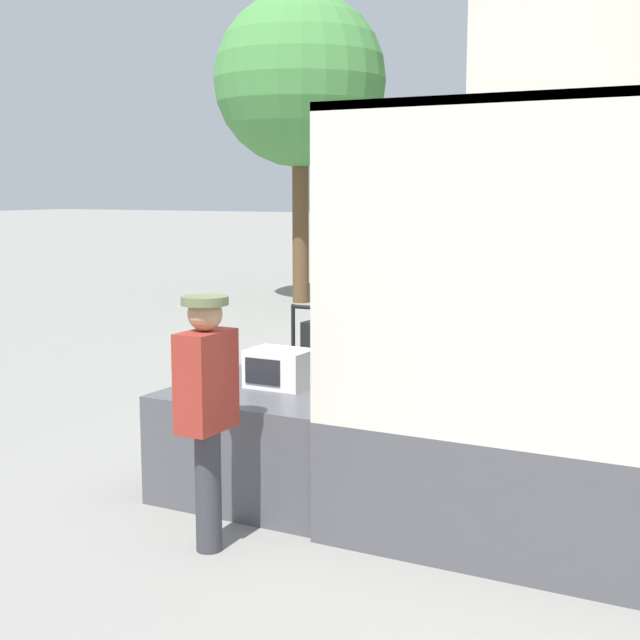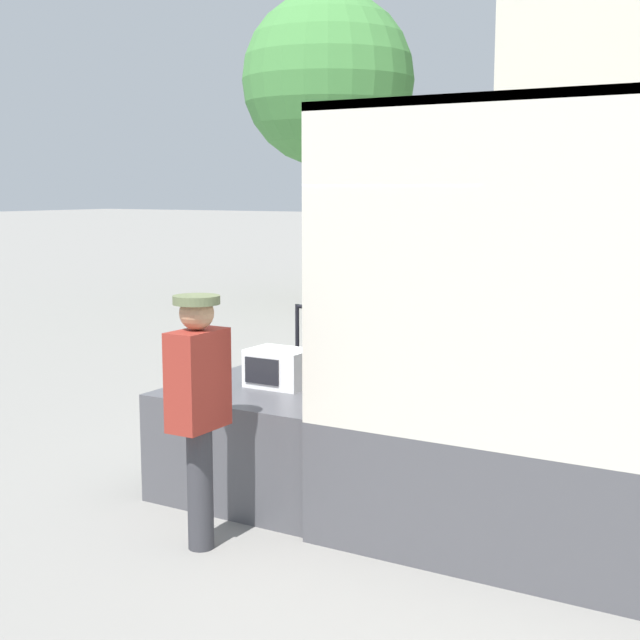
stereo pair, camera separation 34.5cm
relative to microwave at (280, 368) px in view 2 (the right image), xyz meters
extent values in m
plane|color=gray|center=(0.76, 0.37, -1.03)|extent=(160.00, 160.00, 0.00)
cube|color=beige|center=(2.81, -0.84, 0.93)|extent=(4.10, 0.06, 2.17)
cylinder|color=#3370B2|center=(1.70, 1.10, 0.04)|extent=(0.31, 0.31, 0.39)
cube|color=#4C4C51|center=(-0.02, 0.37, -0.59)|extent=(1.55, 2.36, 0.87)
cube|color=white|center=(0.00, 0.00, 0.00)|extent=(0.50, 0.37, 0.31)
cube|color=black|center=(-0.05, -0.19, 0.00)|extent=(0.32, 0.01, 0.21)
cube|color=black|center=(0.07, 0.94, 0.05)|extent=(0.60, 0.37, 0.42)
cylinder|color=slate|center=(0.31, 0.94, 0.08)|extent=(0.22, 0.21, 0.21)
cylinder|color=black|center=(-0.28, 0.72, 0.14)|extent=(0.04, 0.04, 0.58)
cylinder|color=black|center=(0.43, 0.72, 0.14)|extent=(0.04, 0.04, 0.58)
cylinder|color=black|center=(-0.28, 1.15, 0.14)|extent=(0.04, 0.04, 0.58)
cylinder|color=black|center=(0.43, 1.15, 0.14)|extent=(0.04, 0.04, 0.58)
cylinder|color=black|center=(0.07, 0.72, 0.41)|extent=(0.71, 0.04, 0.04)
cylinder|color=black|center=(0.07, 1.15, 0.41)|extent=(0.71, 0.04, 0.04)
cylinder|color=#38383D|center=(0.20, -1.32, -0.60)|extent=(0.18, 0.18, 0.86)
cube|color=maroon|center=(0.20, -1.32, 0.17)|extent=(0.24, 0.44, 0.68)
sphere|color=tan|center=(0.20, -1.32, 0.63)|extent=(0.24, 0.24, 0.24)
cylinder|color=#606B47|center=(0.20, -1.32, 0.71)|extent=(0.32, 0.32, 0.06)
cylinder|color=brown|center=(-5.87, 10.93, 0.54)|extent=(0.36, 0.36, 3.13)
sphere|color=#478942|center=(-5.87, 10.93, 3.76)|extent=(3.69, 3.69, 3.69)
camera|label=1|loc=(3.61, -6.14, 1.44)|focal=50.00mm
camera|label=2|loc=(3.91, -5.97, 1.44)|focal=50.00mm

